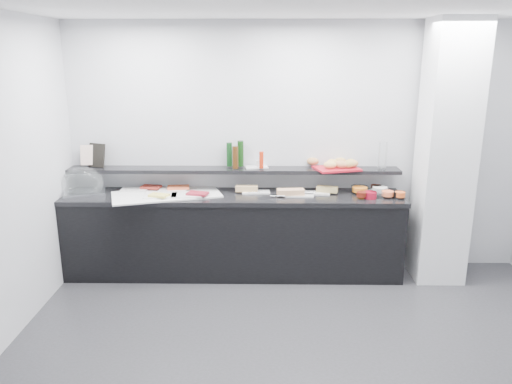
{
  "coord_description": "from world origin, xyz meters",
  "views": [
    {
      "loc": [
        -0.38,
        -3.42,
        2.35
      ],
      "look_at": [
        -0.45,
        1.45,
        1.0
      ],
      "focal_mm": 35.0,
      "sensor_mm": 36.0,
      "label": 1
    }
  ],
  "objects_px": {
    "framed_print": "(97,155)",
    "bread_tray": "(337,168)",
    "carafe": "(383,156)",
    "cloche_base": "(85,193)",
    "sandwich_plate_mid": "(299,195)",
    "condiment_tray": "(256,167)"
  },
  "relations": [
    {
      "from": "cloche_base",
      "to": "bread_tray",
      "type": "xyz_separation_m",
      "value": [
        2.7,
        0.17,
        0.24
      ]
    },
    {
      "from": "bread_tray",
      "to": "carafe",
      "type": "relative_size",
      "value": 1.52
    },
    {
      "from": "cloche_base",
      "to": "carafe",
      "type": "bearing_deg",
      "value": -14.28
    },
    {
      "from": "sandwich_plate_mid",
      "to": "condiment_tray",
      "type": "distance_m",
      "value": 0.58
    },
    {
      "from": "framed_print",
      "to": "bread_tray",
      "type": "relative_size",
      "value": 0.57
    },
    {
      "from": "bread_tray",
      "to": "carafe",
      "type": "height_order",
      "value": "carafe"
    },
    {
      "from": "sandwich_plate_mid",
      "to": "framed_print",
      "type": "bearing_deg",
      "value": 176.32
    },
    {
      "from": "cloche_base",
      "to": "bread_tray",
      "type": "height_order",
      "value": "bread_tray"
    },
    {
      "from": "carafe",
      "to": "sandwich_plate_mid",
      "type": "bearing_deg",
      "value": -168.7
    },
    {
      "from": "framed_print",
      "to": "bread_tray",
      "type": "height_order",
      "value": "framed_print"
    },
    {
      "from": "condiment_tray",
      "to": "carafe",
      "type": "distance_m",
      "value": 1.36
    },
    {
      "from": "framed_print",
      "to": "condiment_tray",
      "type": "bearing_deg",
      "value": 22.55
    },
    {
      "from": "sandwich_plate_mid",
      "to": "cloche_base",
      "type": "bearing_deg",
      "value": -177.01
    },
    {
      "from": "sandwich_plate_mid",
      "to": "carafe",
      "type": "bearing_deg",
      "value": 14.58
    },
    {
      "from": "framed_print",
      "to": "bread_tray",
      "type": "bearing_deg",
      "value": 21.1
    },
    {
      "from": "cloche_base",
      "to": "condiment_tray",
      "type": "relative_size",
      "value": 1.72
    },
    {
      "from": "framed_print",
      "to": "sandwich_plate_mid",
      "type": "bearing_deg",
      "value": 16.1
    },
    {
      "from": "condiment_tray",
      "to": "bread_tray",
      "type": "relative_size",
      "value": 0.54
    },
    {
      "from": "framed_print",
      "to": "carafe",
      "type": "height_order",
      "value": "carafe"
    },
    {
      "from": "framed_print",
      "to": "bread_tray",
      "type": "distance_m",
      "value": 2.62
    },
    {
      "from": "cloche_base",
      "to": "bread_tray",
      "type": "bearing_deg",
      "value": -13.72
    },
    {
      "from": "bread_tray",
      "to": "condiment_tray",
      "type": "bearing_deg",
      "value": 158.91
    }
  ]
}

